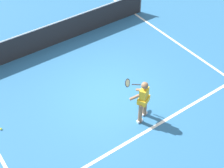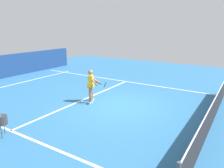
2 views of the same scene
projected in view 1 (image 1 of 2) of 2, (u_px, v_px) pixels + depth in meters
ground_plane at (110, 95)px, 11.66m from camera, size 26.01×26.01×0.00m
service_line_marking at (146, 131)px, 10.47m from camera, size 8.20×0.10×0.01m
sideline_right_marking at (193, 54)px, 13.41m from camera, size 0.10×18.01×0.01m
court_net at (56, 33)px, 13.60m from camera, size 8.88×0.08×1.09m
tennis_player at (143, 99)px, 10.34m from camera, size 0.68×1.13×1.55m
tennis_ball_near at (1, 129)px, 10.51m from camera, size 0.07×0.07×0.07m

